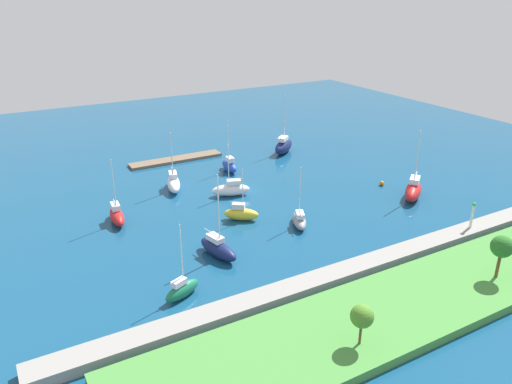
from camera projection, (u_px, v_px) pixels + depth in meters
The scene contains 18 objects.
water at pixel (241, 190), 83.92m from camera, with size 160.00×160.00×0.00m, color navy.
pier_dock at pixel (176, 159), 98.01m from camera, with size 18.53×3.18×0.52m, color brown.
breakwater at pixel (358, 268), 59.45m from camera, with size 74.89×2.94×1.20m, color gray.
shoreline_park at pixel (409, 304), 52.82m from camera, with size 64.93×11.75×1.00m, color #478C3D.
harbor_beacon at pixel (473, 213), 67.39m from camera, with size 0.56×0.56×3.73m.
park_tree_east at pixel (362, 316), 45.10m from camera, with size 2.20×2.20×4.16m.
park_tree_center at pixel (502, 247), 55.43m from camera, with size 2.54×2.54×5.20m.
sailboat_white_lone_north at pixel (174, 183), 83.64m from camera, with size 4.03×7.22×10.10m.
sailboat_navy_by_breakwater at pixel (283, 146), 102.30m from camera, with size 7.49×6.70×11.94m.
sailboat_red_outer_mooring at pixel (413, 190), 80.15m from camera, with size 7.54×6.60×11.46m.
sailboat_yellow_lone_south at pixel (241, 213), 72.75m from camera, with size 5.14×4.49×8.07m.
sailboat_green_inner_mooring at pixel (182, 290), 54.51m from camera, with size 4.95×3.09×8.89m.
sailboat_gray_center_basin at pixel (299, 220), 71.09m from camera, with size 4.07×5.79×8.78m.
sailboat_blue_east_end at pixel (229, 165), 92.01m from camera, with size 2.23×5.50×9.57m.
sailboat_white_near_pier at pixel (231, 189), 81.29m from camera, with size 6.60×4.12×8.84m.
sailboat_navy_along_channel at pixel (218, 248), 62.83m from camera, with size 3.46×7.10×11.24m.
sailboat_red_far_north at pixel (117, 215), 71.86m from camera, with size 2.34×6.11×9.79m.
mooring_buoy_orange at pixel (382, 183), 85.73m from camera, with size 0.82×0.82×0.82m, color orange.
Camera 1 is at (36.03, 68.87, 31.73)m, focal length 34.81 mm.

